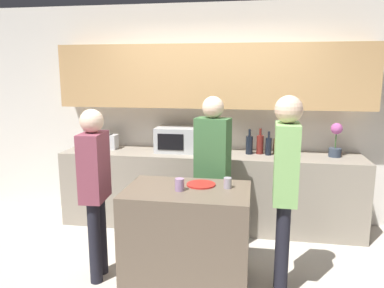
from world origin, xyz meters
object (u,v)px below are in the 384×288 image
object	(u,v)px
bottle_3	(276,146)
bottle_2	(269,146)
person_center	(212,162)
bottle_1	(260,144)
cup_1	(180,185)
person_left	(95,181)
person_right	(285,179)
toaster	(107,142)
cup_0	(228,183)
bottle_0	(249,144)
potted_plant	(336,140)
microwave	(178,139)
plate_on_island	(201,184)

from	to	relation	value
bottle_3	bottle_2	bearing A→B (deg)	-146.22
person_center	bottle_1	bearing A→B (deg)	-107.92
bottle_3	cup_1	bearing A→B (deg)	-121.05
person_left	person_right	size ratio (longest dim) A/B	0.92
bottle_2	person_center	size ratio (longest dim) A/B	0.17
toaster	bottle_3	size ratio (longest dim) A/B	0.99
bottle_1	cup_0	world-z (taller)	bottle_1
person_left	toaster	bearing A→B (deg)	-166.18
bottle_0	person_left	bearing A→B (deg)	-133.15
cup_0	person_left	xyz separation A→B (m)	(-1.17, -0.14, -0.00)
potted_plant	cup_1	distance (m)	2.11
potted_plant	bottle_1	distance (m)	0.86
bottle_0	person_left	distance (m)	1.94
cup_0	person_right	size ratio (longest dim) A/B	0.06
bottle_3	bottle_1	bearing A→B (deg)	-178.20
bottle_3	cup_0	size ratio (longest dim) A/B	2.79
bottle_1	cup_0	size ratio (longest dim) A/B	3.24
microwave	person_right	xyz separation A→B (m)	(1.19, -1.40, -0.05)
bottle_0	bottle_2	world-z (taller)	bottle_0
potted_plant	bottle_2	distance (m)	0.76
toaster	person_right	world-z (taller)	person_right
person_center	person_right	distance (m)	0.93
microwave	bottle_0	size ratio (longest dim) A/B	1.72
cup_1	person_center	xyz separation A→B (m)	(0.21, 0.66, 0.04)
toaster	potted_plant	xyz separation A→B (m)	(2.77, -0.00, 0.11)
potted_plant	bottle_2	world-z (taller)	potted_plant
microwave	bottle_2	bearing A→B (deg)	-1.75
microwave	person_center	world-z (taller)	person_center
cup_1	person_left	size ratio (longest dim) A/B	0.07
toaster	person_right	xyz separation A→B (m)	(2.11, -1.40, 0.01)
cup_0	person_left	size ratio (longest dim) A/B	0.06
bottle_3	plate_on_island	world-z (taller)	bottle_3
bottle_0	microwave	bearing A→B (deg)	179.06
toaster	cup_0	size ratio (longest dim) A/B	2.75
cup_0	person_right	bearing A→B (deg)	-12.64
microwave	cup_1	distance (m)	1.46
toaster	bottle_0	distance (m)	1.79
microwave	bottle_0	distance (m)	0.87
cup_1	person_left	bearing A→B (deg)	-179.53
bottle_1	person_left	world-z (taller)	person_left
plate_on_island	cup_0	world-z (taller)	cup_0
microwave	plate_on_island	distance (m)	1.34
microwave	cup_0	size ratio (longest dim) A/B	5.49
bottle_2	cup_0	distance (m)	1.32
plate_on_island	cup_0	distance (m)	0.25
bottle_2	person_left	world-z (taller)	person_left
microwave	toaster	world-z (taller)	microwave
bottle_2	microwave	bearing A→B (deg)	178.25
person_left	person_center	distance (m)	1.18
bottle_1	person_right	world-z (taller)	person_right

